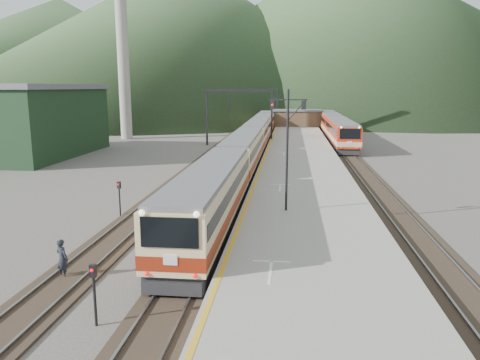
# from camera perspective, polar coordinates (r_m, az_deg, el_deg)

# --- Properties ---
(track_main) EXTENTS (2.60, 200.00, 0.23)m
(track_main) POSITION_cam_1_polar(r_m,az_deg,el_deg) (52.38, 1.18, 2.28)
(track_main) COLOR black
(track_main) RESTS_ON ground
(track_far) EXTENTS (2.60, 200.00, 0.23)m
(track_far) POSITION_cam_1_polar(r_m,az_deg,el_deg) (53.05, -4.21, 2.36)
(track_far) COLOR black
(track_far) RESTS_ON ground
(track_second) EXTENTS (2.60, 200.00, 0.23)m
(track_second) POSITION_cam_1_polar(r_m,az_deg,el_deg) (52.66, 13.75, 2.00)
(track_second) COLOR black
(track_second) RESTS_ON ground
(platform) EXTENTS (8.00, 100.00, 1.00)m
(platform) POSITION_cam_1_polar(r_m,az_deg,el_deg) (50.16, 7.37, 2.28)
(platform) COLOR gray
(platform) RESTS_ON ground
(gantry_near) EXTENTS (9.55, 0.25, 8.00)m
(gantry_near) POSITION_cam_1_polar(r_m,az_deg,el_deg) (67.00, -0.12, 8.98)
(gantry_near) COLOR black
(gantry_near) RESTS_ON ground
(gantry_far) EXTENTS (9.55, 0.25, 8.00)m
(gantry_far) POSITION_cam_1_polar(r_m,az_deg,el_deg) (91.88, 1.61, 9.59)
(gantry_far) COLOR black
(gantry_far) RESTS_ON ground
(warehouse) EXTENTS (14.50, 20.50, 8.60)m
(warehouse) POSITION_cam_1_polar(r_m,az_deg,el_deg) (62.75, -25.20, 6.61)
(warehouse) COLOR black
(warehouse) RESTS_ON ground
(smokestack) EXTENTS (1.80, 1.80, 30.00)m
(smokestack) POSITION_cam_1_polar(r_m,az_deg,el_deg) (78.46, -14.13, 15.87)
(smokestack) COLOR #9E998E
(smokestack) RESTS_ON ground
(station_shed) EXTENTS (9.40, 4.40, 3.10)m
(station_shed) POSITION_cam_1_polar(r_m,az_deg,el_deg) (89.73, 6.93, 7.55)
(station_shed) COLOR brown
(station_shed) RESTS_ON platform
(hill_a) EXTENTS (180.00, 180.00, 60.00)m
(hill_a) POSITION_cam_1_polar(r_m,az_deg,el_deg) (207.54, -6.54, 17.20)
(hill_a) COLOR #2B4725
(hill_a) RESTS_ON ground
(hill_b) EXTENTS (220.00, 220.00, 75.00)m
(hill_b) POSITION_cam_1_polar(r_m,az_deg,el_deg) (244.65, 12.73, 17.86)
(hill_b) COLOR #2B4725
(hill_b) RESTS_ON ground
(hill_d) EXTENTS (200.00, 200.00, 55.00)m
(hill_d) POSITION_cam_1_polar(r_m,az_deg,el_deg) (281.32, -20.80, 14.47)
(hill_d) COLOR #2B4725
(hill_d) RESTS_ON ground
(main_train) EXTENTS (2.75, 75.46, 3.36)m
(main_train) POSITION_cam_1_polar(r_m,az_deg,el_deg) (54.89, 1.44, 4.62)
(main_train) COLOR #E0BE88
(main_train) RESTS_ON track_main
(second_train) EXTENTS (2.91, 39.57, 3.55)m
(second_train) POSITION_cam_1_polar(r_m,az_deg,el_deg) (76.73, 11.46, 6.37)
(second_train) COLOR red
(second_train) RESTS_ON track_second
(signal_mast) EXTENTS (2.19, 0.43, 7.14)m
(signal_mast) POSITION_cam_1_polar(r_m,az_deg,el_deg) (27.40, 5.80, 5.13)
(signal_mast) COLOR black
(signal_mast) RESTS_ON platform
(short_signal_a) EXTENTS (0.23, 0.17, 2.27)m
(short_signal_a) POSITION_cam_1_polar(r_m,az_deg,el_deg) (17.33, -17.37, -12.31)
(short_signal_a) COLOR black
(short_signal_a) RESTS_ON ground
(short_signal_b) EXTENTS (0.26, 0.23, 2.27)m
(short_signal_b) POSITION_cam_1_polar(r_m,az_deg,el_deg) (37.28, -4.16, 0.75)
(short_signal_b) COLOR black
(short_signal_b) RESTS_ON ground
(short_signal_c) EXTENTS (0.25, 0.20, 2.27)m
(short_signal_c) POSITION_cam_1_polar(r_m,az_deg,el_deg) (31.22, -14.50, -1.64)
(short_signal_c) COLOR black
(short_signal_c) RESTS_ON ground
(worker) EXTENTS (0.77, 0.67, 1.77)m
(worker) POSITION_cam_1_polar(r_m,az_deg,el_deg) (22.09, -20.85, -8.95)
(worker) COLOR black
(worker) RESTS_ON ground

